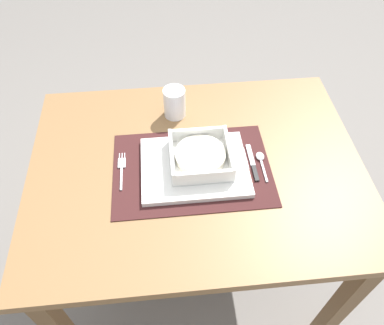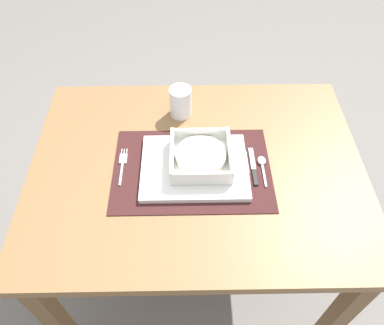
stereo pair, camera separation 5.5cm
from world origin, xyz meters
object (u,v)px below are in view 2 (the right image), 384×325
Objects in this scene: fork at (123,163)px; bread_knife at (247,172)px; butter_knife at (254,169)px; spoon at (262,164)px; dining_table at (197,187)px; porridge_bowl at (201,157)px; drinking_glass at (181,103)px.

fork is 0.99× the size of bread_knife.
fork is 0.98× the size of butter_knife.
spoon reaches higher than fork.
dining_table is at bearing -5.99° from fork.
fork is at bearing 175.12° from bread_knife.
dining_table is 7.18× the size of fork.
bread_knife is at bearing -147.73° from spoon.
fork is 0.40m from spoon.
porridge_bowl is (0.01, -0.00, 0.15)m from dining_table.
drinking_glass reaches higher than spoon.
fork is 1.37× the size of drinking_glass.
butter_knife and bread_knife have the same top height.
spoon is 0.06m from bread_knife.
porridge_bowl is at bearing -75.59° from drinking_glass.
bread_knife is 0.32m from drinking_glass.
fork is at bearing 178.13° from dining_table.
porridge_bowl is 1.27× the size of fork.
spoon is at bearing 31.92° from bread_knife.
dining_table is at bearing 168.97° from bread_knife.
dining_table is 0.15m from porridge_bowl.
butter_knife is (0.15, -0.02, -0.03)m from porridge_bowl.
bread_knife is (0.14, -0.03, 0.11)m from dining_table.
porridge_bowl is 1.73× the size of drinking_glass.
fork is 0.28m from drinking_glass.
porridge_bowl reaches higher than fork.
drinking_glass is (-0.19, 0.25, 0.04)m from bread_knife.
porridge_bowl is at bearing -6.51° from fork.
butter_knife reaches higher than dining_table.
drinking_glass reaches higher than butter_knife.
butter_knife is at bearing -49.03° from drinking_glass.
butter_knife is 0.32m from drinking_glass.
bread_knife reaches higher than dining_table.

